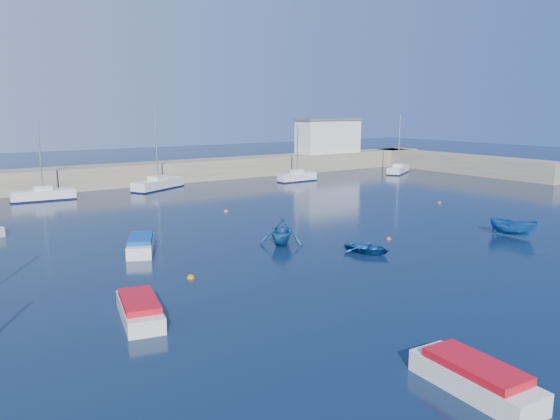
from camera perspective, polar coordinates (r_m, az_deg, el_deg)
ground at (r=32.94m, az=15.20°, el=-6.33°), size 220.00×220.00×0.00m
back_wall at (r=71.03m, az=-14.15°, el=3.70°), size 96.00×4.50×2.60m
right_arm at (r=86.33m, az=18.23°, el=4.64°), size 4.50×32.00×2.60m
harbor_office at (r=85.74m, az=5.04°, el=7.64°), size 10.00×4.00×5.00m
sailboat_5 at (r=61.59m, az=-23.50°, el=1.47°), size 6.35×2.20×8.24m
sailboat_6 at (r=66.01m, az=-12.62°, el=2.69°), size 7.36×5.39×9.55m
sailboat_7 at (r=71.52m, az=1.80°, el=3.49°), size 5.46×1.67×7.30m
sailboat_8 at (r=82.45m, az=12.25°, el=4.16°), size 6.54×4.87×8.50m
motorboat_0 at (r=25.73m, az=-14.46°, el=-9.99°), size 2.47×4.72×1.01m
motorboat_1 at (r=37.31m, az=-14.33°, el=-3.50°), size 3.23×4.70×1.09m
motorboat_3 at (r=20.14m, az=19.71°, el=-16.17°), size 1.90×4.67×1.07m
dinghy_center at (r=36.42m, az=9.12°, el=-3.96°), size 3.14×3.65×0.64m
dinghy_left at (r=38.07m, az=0.18°, el=-2.26°), size 4.60×4.62×1.85m
dinghy_right at (r=44.15m, az=23.18°, el=-1.69°), size 2.18×3.64×1.32m
buoy_0 at (r=31.17m, az=-9.32°, el=-7.06°), size 0.45×0.45×0.45m
buoy_1 at (r=40.50m, az=11.29°, el=-3.03°), size 0.38×0.38×0.38m
buoy_2 at (r=46.56m, az=23.22°, el=-1.92°), size 0.47×0.47×0.47m
buoy_3 at (r=50.58m, az=-5.67°, el=-0.18°), size 0.42×0.42×0.42m
buoy_4 at (r=57.19m, az=16.32°, el=0.69°), size 0.40×0.40×0.40m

